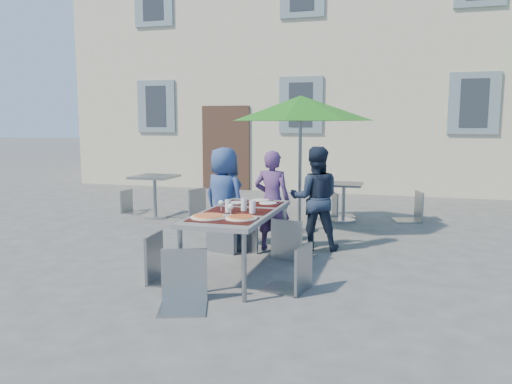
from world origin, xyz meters
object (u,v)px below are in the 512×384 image
(chair_0, at_px, (225,207))
(dining_table, at_px, (239,216))
(chair_5, at_px, (183,245))
(child_2, at_px, (315,198))
(bg_chair_l_1, at_px, (340,190))
(child_0, at_px, (224,198))
(chair_2, at_px, (291,214))
(cafe_table_0, at_px, (155,188))
(bg_chair_l_0, at_px, (130,188))
(patio_umbrella, at_px, (301,110))
(bg_chair_r_0, at_px, (193,184))
(chair_3, at_px, (162,229))
(pizza_near_left, at_px, (209,216))
(chair_4, at_px, (295,240))
(child_1, at_px, (272,201))
(chair_1, at_px, (251,215))
(bg_chair_r_1, at_px, (414,188))
(pizza_near_right, at_px, (241,217))
(cafe_table_1, at_px, (344,197))

(chair_0, bearing_deg, dining_table, -61.20)
(chair_5, bearing_deg, child_2, 71.49)
(dining_table, xyz_separation_m, bg_chair_l_1, (0.68, 3.99, -0.19))
(child_0, xyz_separation_m, chair_2, (1.03, -0.34, -0.12))
(cafe_table_0, xyz_separation_m, bg_chair_l_0, (-0.74, 0.37, -0.07))
(patio_umbrella, relative_size, bg_chair_r_0, 2.18)
(chair_3, bearing_deg, pizza_near_left, -1.14)
(child_0, height_order, chair_3, child_0)
(dining_table, xyz_separation_m, chair_3, (-0.73, -0.50, -0.09))
(chair_0, distance_m, chair_4, 1.84)
(bg_chair_l_1, bearing_deg, child_1, -102.22)
(chair_1, bearing_deg, chair_5, -90.66)
(chair_4, relative_size, cafe_table_0, 1.19)
(dining_table, bearing_deg, bg_chair_r_1, 63.01)
(dining_table, height_order, chair_3, chair_3)
(child_0, height_order, patio_umbrella, patio_umbrella)
(chair_5, bearing_deg, cafe_table_0, 121.06)
(child_1, relative_size, chair_3, 1.36)
(chair_3, bearing_deg, chair_4, 3.84)
(bg_chair_r_1, bearing_deg, child_2, -118.37)
(chair_4, xyz_separation_m, patio_umbrella, (-0.55, 2.93, 1.41))
(child_0, xyz_separation_m, bg_chair_l_1, (1.29, 2.83, -0.21))
(pizza_near_right, xyz_separation_m, bg_chair_l_0, (-3.51, 3.71, -0.28))
(chair_0, xyz_separation_m, bg_chair_r_0, (-1.43, 2.18, 0.01))
(chair_2, bearing_deg, bg_chair_l_1, 85.42)
(dining_table, height_order, patio_umbrella, patio_umbrella)
(pizza_near_left, distance_m, chair_2, 1.47)
(child_2, relative_size, cafe_table_1, 2.09)
(child_0, xyz_separation_m, chair_3, (-0.12, -1.66, -0.11))
(chair_5, bearing_deg, dining_table, 79.71)
(chair_0, relative_size, chair_1, 1.20)
(child_2, xyz_separation_m, bg_chair_l_0, (-3.98, 1.83, -0.23))
(pizza_near_left, bearing_deg, pizza_near_right, 6.56)
(chair_5, xyz_separation_m, bg_chair_l_1, (0.88, 5.09, -0.09))
(chair_4, relative_size, cafe_table_1, 1.37)
(child_0, xyz_separation_m, cafe_table_1, (1.40, 2.38, -0.26))
(chair_1, height_order, chair_4, chair_4)
(bg_chair_l_0, bearing_deg, chair_3, -55.08)
(pizza_near_right, xyz_separation_m, chair_4, (0.57, 0.07, -0.22))
(chair_1, xyz_separation_m, chair_3, (-0.55, -1.57, 0.10))
(pizza_near_left, bearing_deg, cafe_table_1, 76.53)
(pizza_near_right, xyz_separation_m, chair_3, (-0.90, -0.03, -0.17))
(patio_umbrella, relative_size, bg_chair_l_1, 2.64)
(child_1, xyz_separation_m, cafe_table_0, (-2.68, 1.66, -0.14))
(child_0, xyz_separation_m, child_2, (1.25, 0.25, 0.01))
(chair_1, relative_size, patio_umbrella, 0.38)
(bg_chair_l_0, relative_size, bg_chair_l_1, 0.98)
(chair_1, distance_m, chair_5, 2.18)
(pizza_near_left, bearing_deg, bg_chair_l_0, 130.16)
(cafe_table_1, height_order, bg_chair_l_1, bg_chair_l_1)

